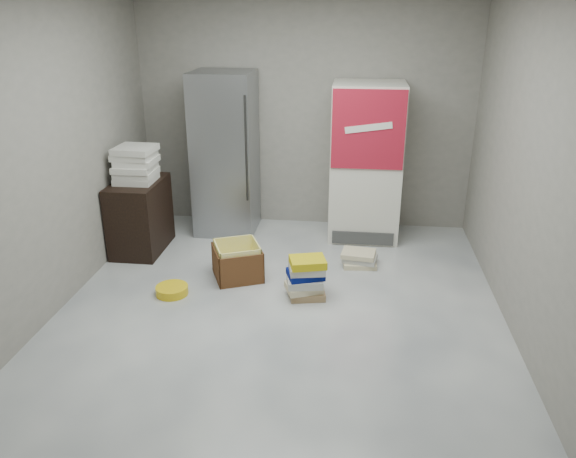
% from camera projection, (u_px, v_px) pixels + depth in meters
% --- Properties ---
extents(ground, '(5.00, 5.00, 0.00)m').
position_uv_depth(ground, '(277.00, 322.00, 4.92)').
color(ground, silver).
rests_on(ground, ground).
extents(room_shell, '(4.04, 5.04, 2.82)m').
position_uv_depth(room_shell, '(275.00, 117.00, 4.25)').
color(room_shell, gray).
rests_on(room_shell, ground).
extents(steel_fridge, '(0.70, 0.72, 1.90)m').
position_uv_depth(steel_fridge, '(226.00, 154.00, 6.63)').
color(steel_fridge, '#92959A').
rests_on(steel_fridge, ground).
extents(coke_cooler, '(0.80, 0.73, 1.80)m').
position_uv_depth(coke_cooler, '(366.00, 162.00, 6.46)').
color(coke_cooler, silver).
rests_on(coke_cooler, ground).
extents(wood_shelf, '(0.50, 0.80, 0.80)m').
position_uv_depth(wood_shelf, '(140.00, 216.00, 6.25)').
color(wood_shelf, black).
rests_on(wood_shelf, ground).
extents(supply_box_stack, '(0.43, 0.44, 0.39)m').
position_uv_depth(supply_box_stack, '(136.00, 164.00, 6.03)').
color(supply_box_stack, white).
rests_on(supply_box_stack, wood_shelf).
extents(phonebook_stack_main, '(0.42, 0.37, 0.40)m').
position_uv_depth(phonebook_stack_main, '(306.00, 278.00, 5.28)').
color(phonebook_stack_main, '#977751').
rests_on(phonebook_stack_main, ground).
extents(phonebook_stack_side, '(0.40, 0.33, 0.16)m').
position_uv_depth(phonebook_stack_side, '(359.00, 258.00, 5.97)').
color(phonebook_stack_side, beige).
rests_on(phonebook_stack_side, ground).
extents(cardboard_box, '(0.60, 0.60, 0.37)m').
position_uv_depth(cardboard_box, '(238.00, 263.00, 5.69)').
color(cardboard_box, yellow).
rests_on(cardboard_box, ground).
extents(bucket_lid, '(0.31, 0.31, 0.08)m').
position_uv_depth(bucket_lid, '(172.00, 290.00, 5.39)').
color(bucket_lid, yellow).
rests_on(bucket_lid, ground).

